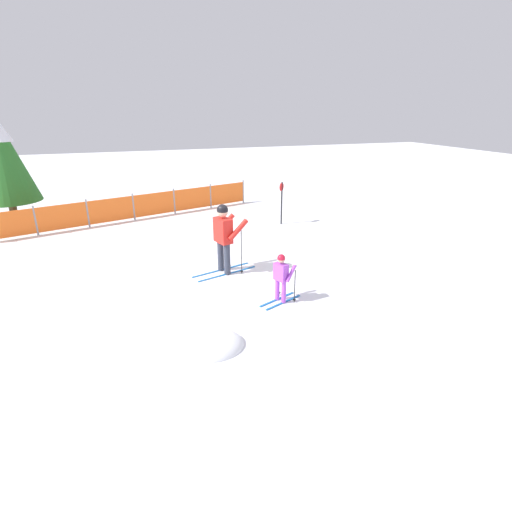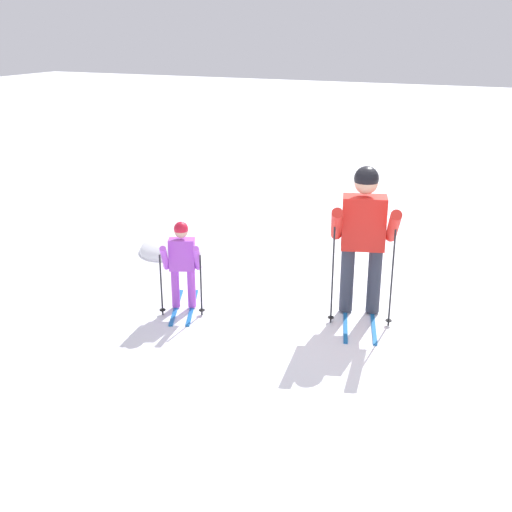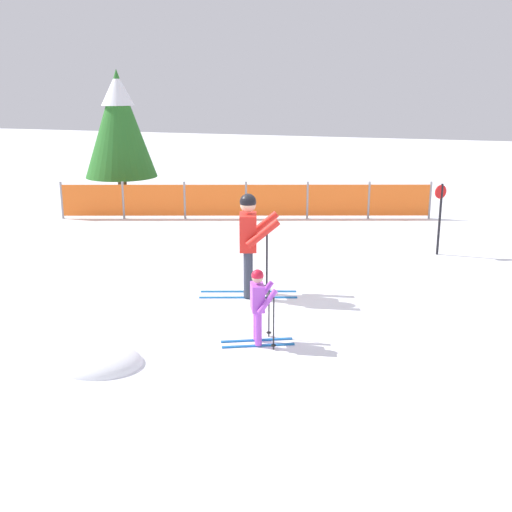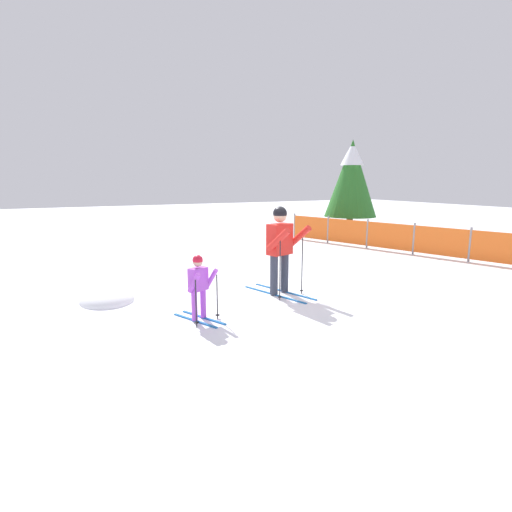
# 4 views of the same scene
# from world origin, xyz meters

# --- Properties ---
(ground_plane) EXTENTS (60.00, 60.00, 0.00)m
(ground_plane) POSITION_xyz_m (0.00, 0.00, 0.00)
(ground_plane) COLOR white
(skier_adult) EXTENTS (1.66, 0.90, 1.73)m
(skier_adult) POSITION_xyz_m (0.05, 0.01, 1.03)
(skier_adult) COLOR #1966B2
(skier_adult) RESTS_ON ground_plane
(skier_child) EXTENTS (1.01, 0.62, 1.06)m
(skier_child) POSITION_xyz_m (0.76, -1.91, 0.61)
(skier_child) COLOR #1966B2
(skier_child) RESTS_ON ground_plane
(snow_mound) EXTENTS (1.16, 0.98, 0.46)m
(snow_mound) POSITION_xyz_m (-1.03, -3.11, 0.00)
(snow_mound) COLOR white
(snow_mound) RESTS_ON ground_plane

